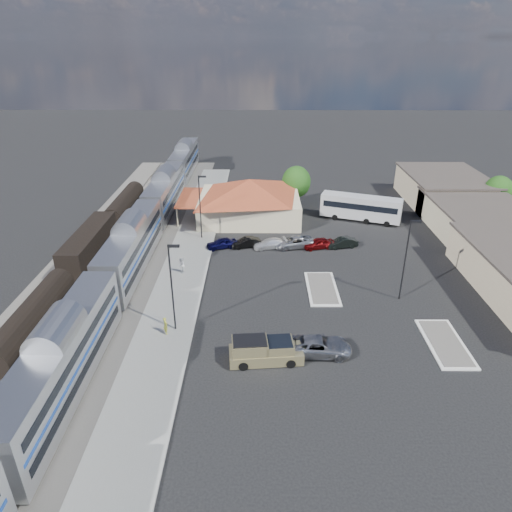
{
  "coord_description": "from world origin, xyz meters",
  "views": [
    {
      "loc": [
        -3.06,
        -42.16,
        25.32
      ],
      "look_at": [
        -3.38,
        4.63,
        2.8
      ],
      "focal_mm": 32.0,
      "sensor_mm": 36.0,
      "label": 1
    }
  ],
  "objects_px": {
    "coach_bus": "(361,207)",
    "pickup_truck": "(266,351)",
    "suv": "(319,346)",
    "station_depot": "(249,199)"
  },
  "relations": [
    {
      "from": "pickup_truck",
      "to": "station_depot",
      "type": "bearing_deg",
      "value": -1.65
    },
    {
      "from": "station_depot",
      "to": "suv",
      "type": "relative_size",
      "value": 3.14
    },
    {
      "from": "pickup_truck",
      "to": "suv",
      "type": "relative_size",
      "value": 1.11
    },
    {
      "from": "pickup_truck",
      "to": "suv",
      "type": "height_order",
      "value": "pickup_truck"
    },
    {
      "from": "coach_bus",
      "to": "pickup_truck",
      "type": "bearing_deg",
      "value": 176.84
    },
    {
      "from": "pickup_truck",
      "to": "suv",
      "type": "distance_m",
      "value": 4.79
    },
    {
      "from": "pickup_truck",
      "to": "coach_bus",
      "type": "height_order",
      "value": "coach_bus"
    },
    {
      "from": "station_depot",
      "to": "coach_bus",
      "type": "distance_m",
      "value": 16.94
    },
    {
      "from": "suv",
      "to": "pickup_truck",
      "type": "bearing_deg",
      "value": 103.91
    },
    {
      "from": "coach_bus",
      "to": "suv",
      "type": "bearing_deg",
      "value": -176.66
    }
  ]
}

